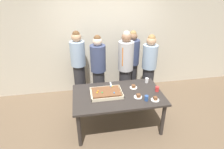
# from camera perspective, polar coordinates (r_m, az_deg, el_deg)

# --- Properties ---
(ground_plane) EXTENTS (12.00, 12.00, 0.00)m
(ground_plane) POSITION_cam_1_polar(r_m,az_deg,el_deg) (4.05, 1.66, -14.67)
(ground_plane) COLOR brown
(interior_back_panel) EXTENTS (8.00, 0.12, 3.00)m
(interior_back_panel) POSITION_cam_1_polar(r_m,az_deg,el_deg) (4.77, -2.11, 12.36)
(interior_back_panel) COLOR beige
(interior_back_panel) RESTS_ON ground_plane
(party_table) EXTENTS (1.70, 1.01, 0.73)m
(party_table) POSITION_cam_1_polar(r_m,az_deg,el_deg) (3.65, 1.79, -6.97)
(party_table) COLOR #2D2826
(party_table) RESTS_ON ground_plane
(sheet_cake) EXTENTS (0.59, 0.43, 0.10)m
(sheet_cake) POSITION_cam_1_polar(r_m,az_deg,el_deg) (3.58, -1.73, -5.54)
(sheet_cake) COLOR beige
(sheet_cake) RESTS_ON party_table
(plated_slice_near_left) EXTENTS (0.15, 0.15, 0.06)m
(plated_slice_near_left) POSITION_cam_1_polar(r_m,az_deg,el_deg) (3.82, 6.50, -3.74)
(plated_slice_near_left) COLOR white
(plated_slice_near_left) RESTS_ON party_table
(plated_slice_near_right) EXTENTS (0.15, 0.15, 0.06)m
(plated_slice_near_right) POSITION_cam_1_polar(r_m,az_deg,el_deg) (3.52, 12.88, -7.24)
(plated_slice_near_right) COLOR white
(plated_slice_near_right) RESTS_ON party_table
(plated_slice_far_left) EXTENTS (0.15, 0.15, 0.07)m
(plated_slice_far_left) POSITION_cam_1_polar(r_m,az_deg,el_deg) (3.54, 7.91, -6.51)
(plated_slice_far_left) COLOR white
(plated_slice_far_left) RESTS_ON party_table
(drink_cup_nearest) EXTENTS (0.07, 0.07, 0.10)m
(drink_cup_nearest) POSITION_cam_1_polar(r_m,az_deg,el_deg) (4.05, 10.43, -1.73)
(drink_cup_nearest) COLOR white
(drink_cup_nearest) RESTS_ON party_table
(drink_cup_middle) EXTENTS (0.07, 0.07, 0.10)m
(drink_cup_middle) POSITION_cam_1_polar(r_m,az_deg,el_deg) (3.77, 13.43, -4.26)
(drink_cup_middle) COLOR red
(drink_cup_middle) RESTS_ON party_table
(drink_cup_far_end) EXTENTS (0.07, 0.07, 0.10)m
(drink_cup_far_end) POSITION_cam_1_polar(r_m,az_deg,el_deg) (3.46, 10.34, -7.01)
(drink_cup_far_end) COLOR #2D5199
(drink_cup_far_end) RESTS_ON party_table
(cake_server_utensil) EXTENTS (0.03, 0.20, 0.01)m
(cake_server_utensil) POSITION_cam_1_polar(r_m,az_deg,el_deg) (3.92, -0.31, -3.03)
(cake_server_utensil) COLOR silver
(cake_server_utensil) RESTS_ON party_table
(person_serving_front) EXTENTS (0.35, 0.35, 1.63)m
(person_serving_front) POSITION_cam_1_polar(r_m,az_deg,el_deg) (4.74, 5.97, 3.75)
(person_serving_front) COLOR #28282D
(person_serving_front) RESTS_ON ground_plane
(person_green_shirt_behind) EXTENTS (0.34, 0.34, 1.68)m
(person_green_shirt_behind) POSITION_cam_1_polar(r_m,az_deg,el_deg) (4.56, -10.03, 3.01)
(person_green_shirt_behind) COLOR #28282D
(person_green_shirt_behind) RESTS_ON ground_plane
(person_striped_tie_right) EXTENTS (0.34, 0.34, 1.61)m
(person_striped_tie_right) POSITION_cam_1_polar(r_m,az_deg,el_deg) (4.56, 11.08, 2.34)
(person_striped_tie_right) COLOR #28282D
(person_striped_tie_right) RESTS_ON ground_plane
(person_far_right_suit) EXTENTS (0.34, 0.34, 1.67)m
(person_far_right_suit) POSITION_cam_1_polar(r_m,az_deg,el_deg) (4.23, -4.12, 1.24)
(person_far_right_suit) COLOR #28282D
(person_far_right_suit) RESTS_ON ground_plane
(person_left_edge_reaching) EXTENTS (0.34, 0.34, 1.73)m
(person_left_edge_reaching) POSITION_cam_1_polar(r_m,az_deg,el_deg) (4.29, 4.08, 2.22)
(person_left_edge_reaching) COLOR #28282D
(person_left_edge_reaching) RESTS_ON ground_plane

